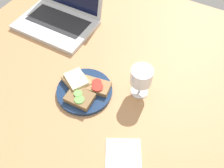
% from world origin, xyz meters
% --- Properties ---
extents(wooden_table, '(1.40, 1.40, 0.03)m').
position_xyz_m(wooden_table, '(0.00, 0.00, 0.01)').
color(wooden_table, '#B27F51').
rests_on(wooden_table, ground).
extents(plate, '(0.21, 0.21, 0.01)m').
position_xyz_m(plate, '(-0.05, -0.06, 0.04)').
color(plate, navy).
rests_on(plate, wooden_table).
extents(sandwich_with_cucumber, '(0.10, 0.08, 0.03)m').
position_xyz_m(sandwich_with_cucumber, '(-0.04, -0.11, 0.06)').
color(sandwich_with_cucumber, brown).
rests_on(sandwich_with_cucumber, plate).
extents(sandwich_with_tomato, '(0.12, 0.08, 0.03)m').
position_xyz_m(sandwich_with_tomato, '(-0.01, -0.03, 0.06)').
color(sandwich_with_tomato, '#937047').
rests_on(sandwich_with_tomato, plate).
extents(sandwich_with_cheese, '(0.12, 0.11, 0.03)m').
position_xyz_m(sandwich_with_cheese, '(-0.09, -0.05, 0.06)').
color(sandwich_with_cheese, '#A88456').
rests_on(sandwich_with_cheese, plate).
extents(wine_glass, '(0.08, 0.08, 0.13)m').
position_xyz_m(wine_glass, '(0.14, 0.04, 0.12)').
color(wine_glass, white).
rests_on(wine_glass, wooden_table).
extents(laptop, '(0.36, 0.30, 0.22)m').
position_xyz_m(laptop, '(-0.37, 0.23, 0.07)').
color(laptop, silver).
rests_on(laptop, wooden_table).
extents(napkin, '(0.16, 0.16, 0.00)m').
position_xyz_m(napkin, '(0.20, -0.22, 0.03)').
color(napkin, white).
rests_on(napkin, wooden_table).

